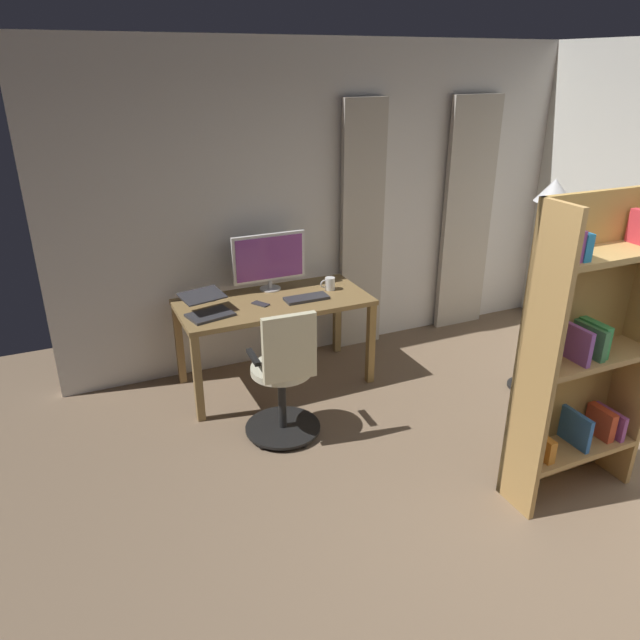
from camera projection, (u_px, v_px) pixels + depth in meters
ground_plane at (591, 591)px, 3.11m from camera, size 8.56×8.56×0.00m
back_room_partition at (328, 205)px, 5.32m from camera, size 4.87×0.10×2.74m
curtain_left_panel at (467, 217)px, 5.87m from camera, size 0.55×0.06×2.28m
curtain_right_panel at (362, 230)px, 5.43m from camera, size 0.42×0.06×2.28m
desk at (274, 310)px, 4.89m from camera, size 1.56×0.73×0.76m
office_chair at (284, 380)px, 4.21m from camera, size 0.56×0.56×1.03m
computer_monitor at (269, 259)px, 4.98m from camera, size 0.64×0.18×0.48m
computer_keyboard at (307, 298)px, 4.86m from camera, size 0.36×0.15×0.02m
laptop at (207, 308)px, 4.56m from camera, size 0.40×0.41×0.15m
computer_mouse at (211, 298)px, 4.85m from camera, size 0.06×0.10×0.04m
cell_phone_by_monitor at (261, 304)px, 4.76m from camera, size 0.13×0.16×0.01m
mug_tea at (330, 284)px, 5.06m from camera, size 0.13×0.08×0.11m
bookshelf at (582, 352)px, 3.54m from camera, size 0.85×0.30×1.90m
floor_lamp at (549, 224)px, 4.51m from camera, size 0.28×0.28×1.76m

